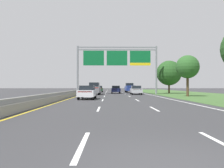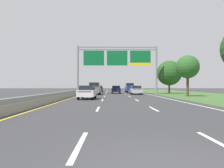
{
  "view_description": "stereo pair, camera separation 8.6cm",
  "coord_description": "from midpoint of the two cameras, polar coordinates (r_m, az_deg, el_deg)",
  "views": [
    {
      "loc": [
        -1.15,
        -4.29,
        1.53
      ],
      "look_at": [
        -0.75,
        26.97,
        1.8
      ],
      "focal_mm": 35.72,
      "sensor_mm": 36.0,
      "label": 1
    },
    {
      "loc": [
        -1.07,
        -4.29,
        1.53
      ],
      "look_at": [
        -0.75,
        26.97,
        1.8
      ],
      "focal_mm": 35.72,
      "sensor_mm": 36.0,
      "label": 2
    }
  ],
  "objects": [
    {
      "name": "car_darkgreen_left_lane_sedan",
      "position": [
        55.19,
        -3.24,
        -1.23
      ],
      "size": [
        1.84,
        4.41,
        1.57
      ],
      "rotation": [
        0.0,
        0.0,
        1.58
      ],
      "color": "#193D23",
      "rests_on": "ground"
    },
    {
      "name": "car_white_left_lane_sedan",
      "position": [
        26.04,
        -6.26,
        -2.06
      ],
      "size": [
        1.93,
        4.45,
        1.57
      ],
      "rotation": [
        0.0,
        0.0,
        1.55
      ],
      "color": "silver",
      "rests_on": "ground"
    },
    {
      "name": "ground_plane",
      "position": [
        39.33,
        1.04,
        -2.72
      ],
      "size": [
        220.0,
        220.0,
        0.0
      ],
      "primitive_type": "plane",
      "color": "#333335"
    },
    {
      "name": "grass_verge_right",
      "position": [
        42.1,
        20.4,
        -2.53
      ],
      "size": [
        14.0,
        110.0,
        0.02
      ],
      "primitive_type": "cube",
      "color": "#3D602D",
      "rests_on": "ground"
    },
    {
      "name": "car_grey_left_lane_suv",
      "position": [
        39.0,
        -4.36,
        -1.12
      ],
      "size": [
        1.98,
        4.73,
        2.11
      ],
      "rotation": [
        0.0,
        0.0,
        1.55
      ],
      "color": "slate",
      "rests_on": "ground"
    },
    {
      "name": "car_silver_right_lane_sedan",
      "position": [
        39.81,
        6.25,
        -1.51
      ],
      "size": [
        1.89,
        4.43,
        1.57
      ],
      "rotation": [
        0.0,
        0.0,
        1.55
      ],
      "color": "#B2B5BA",
      "rests_on": "ground"
    },
    {
      "name": "roadside_tree_mid",
      "position": [
        34.13,
        18.86,
        4.15
      ],
      "size": [
        3.35,
        3.35,
        5.98
      ],
      "color": "#4C3823",
      "rests_on": "ground"
    },
    {
      "name": "overhead_sign_gantry",
      "position": [
        41.71,
        1.37,
        6.17
      ],
      "size": [
        15.06,
        0.42,
        8.98
      ],
      "color": "gray",
      "rests_on": "ground"
    },
    {
      "name": "lane_striping",
      "position": [
        38.88,
        1.06,
        -2.74
      ],
      "size": [
        11.96,
        106.0,
        0.01
      ],
      "color": "white",
      "rests_on": "ground"
    },
    {
      "name": "car_navy_centre_lane_sedan",
      "position": [
        45.84,
        1.09,
        -1.38
      ],
      "size": [
        1.89,
        4.43,
        1.57
      ],
      "rotation": [
        0.0,
        0.0,
        1.56
      ],
      "color": "#161E47",
      "rests_on": "ground"
    },
    {
      "name": "median_barrier_concrete",
      "position": [
        39.69,
        -8.53,
        -2.18
      ],
      "size": [
        0.6,
        110.0,
        0.85
      ],
      "color": "gray",
      "rests_on": "ground"
    },
    {
      "name": "roadside_tree_far",
      "position": [
        46.42,
        14.49,
        2.74
      ],
      "size": [
        5.01,
        5.01,
        6.65
      ],
      "color": "#4C3823",
      "rests_on": "ground"
    },
    {
      "name": "pickup_truck_blue",
      "position": [
        52.11,
        4.67,
        -0.99
      ],
      "size": [
        2.07,
        5.43,
        2.2
      ],
      "rotation": [
        0.0,
        0.0,
        1.58
      ],
      "color": "navy",
      "rests_on": "ground"
    }
  ]
}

